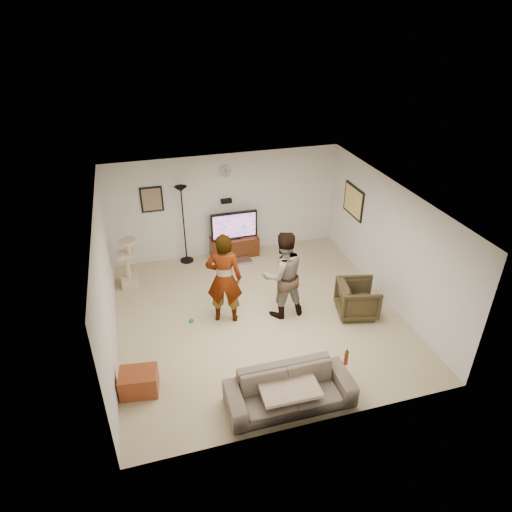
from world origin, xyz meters
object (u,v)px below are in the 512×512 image
object	(u,v)px
armchair	(357,299)
side_table	(139,382)
sofa	(290,390)
cat_tree	(127,263)
tv_stand	(235,246)
person_right	(283,275)
floor_lamp	(184,225)
beer_bottle	(346,358)
person_left	(224,279)
tv	(234,225)

from	to	relation	value
armchair	side_table	bearing A→B (deg)	115.26
sofa	armchair	size ratio (longest dim) A/B	2.56
cat_tree	tv_stand	bearing A→B (deg)	14.61
person_right	side_table	size ratio (longest dim) A/B	3.03
floor_lamp	cat_tree	xyz separation A→B (m)	(-1.36, -0.71, -0.38)
cat_tree	beer_bottle	distance (m)	5.20
beer_bottle	armchair	world-z (taller)	beer_bottle
person_right	side_table	distance (m)	3.25
cat_tree	side_table	xyz separation A→B (m)	(0.02, -3.23, -0.38)
person_left	side_table	world-z (taller)	person_left
person_left	tv_stand	bearing A→B (deg)	-90.53
armchair	sofa	bearing A→B (deg)	144.43
person_left	floor_lamp	bearing A→B (deg)	-63.44
beer_bottle	armchair	size ratio (longest dim) A/B	0.32
tv_stand	beer_bottle	size ratio (longest dim) A/B	4.61
beer_bottle	floor_lamp	bearing A→B (deg)	110.44
floor_lamp	cat_tree	size ratio (longest dim) A/B	1.66
floor_lamp	person_right	distance (m)	3.01
tv_stand	floor_lamp	distance (m)	1.38
tv_stand	person_right	xyz separation A→B (m)	(0.35, -2.55, 0.66)
person_left	side_table	xyz separation A→B (m)	(-1.75, -1.47, -0.74)
sofa	armchair	bearing A→B (deg)	41.49
person_left	person_right	bearing A→B (deg)	-169.35
floor_lamp	side_table	size ratio (longest dim) A/B	3.19
floor_lamp	person_left	bearing A→B (deg)	-80.68
person_right	tv	bearing A→B (deg)	-85.31
floor_lamp	person_left	world-z (taller)	floor_lamp
tv	person_left	bearing A→B (deg)	-107.77
tv_stand	beer_bottle	distance (m)	4.85
sofa	side_table	distance (m)	2.41
person_left	sofa	size ratio (longest dim) A/B	0.95
person_left	sofa	distance (m)	2.50
floor_lamp	armchair	bearing A→B (deg)	-45.55
beer_bottle	cat_tree	bearing A→B (deg)	127.45
cat_tree	beer_bottle	size ratio (longest dim) A/B	4.60
tv_stand	person_left	xyz separation A→B (m)	(-0.78, -2.42, 0.70)
cat_tree	armchair	bearing A→B (deg)	-28.17
cat_tree	person_left	bearing A→B (deg)	-44.91
tv_stand	armchair	bearing A→B (deg)	-59.07
floor_lamp	sofa	world-z (taller)	floor_lamp
tv_stand	cat_tree	distance (m)	2.65
floor_lamp	person_left	size ratio (longest dim) A/B	1.01
cat_tree	sofa	distance (m)	4.71
beer_bottle	side_table	size ratio (longest dim) A/B	0.42
floor_lamp	person_right	bearing A→B (deg)	-59.50
cat_tree	side_table	bearing A→B (deg)	-89.73
armchair	tv_stand	bearing A→B (deg)	44.23
tv_stand	person_left	bearing A→B (deg)	-107.77
cat_tree	sofa	world-z (taller)	cat_tree
sofa	tv	bearing A→B (deg)	86.91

